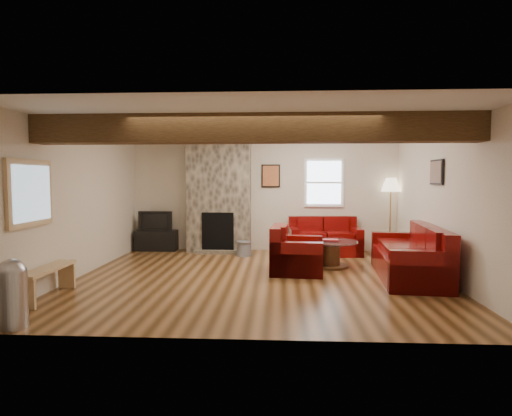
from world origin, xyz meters
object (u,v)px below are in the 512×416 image
(armchair_red, at_px, (297,249))
(tv_cabinet, at_px, (157,240))
(sofa_three, at_px, (408,252))
(television, at_px, (156,221))
(loveseat, at_px, (325,236))
(coffee_table, at_px, (330,254))
(floor_lamp, at_px, (391,189))

(armchair_red, relative_size, tv_cabinet, 1.09)
(sofa_three, xyz_separation_m, television, (-4.93, 2.42, 0.25))
(loveseat, relative_size, coffee_table, 1.51)
(tv_cabinet, bearing_deg, floor_lamp, 0.22)
(loveseat, relative_size, armchair_red, 1.50)
(sofa_three, relative_size, coffee_table, 2.24)
(armchair_red, bearing_deg, coffee_table, -49.18)
(floor_lamp, bearing_deg, loveseat, -167.75)
(sofa_three, relative_size, floor_lamp, 1.35)
(armchair_red, relative_size, coffee_table, 1.01)
(tv_cabinet, bearing_deg, coffee_table, -23.50)
(loveseat, relative_size, television, 1.96)
(television, xyz_separation_m, floor_lamp, (5.25, 0.02, 0.73))
(sofa_three, distance_m, loveseat, 2.42)
(loveseat, bearing_deg, coffee_table, -94.53)
(sofa_three, xyz_separation_m, armchair_red, (-1.82, 0.33, -0.02))
(tv_cabinet, distance_m, television, 0.45)
(loveseat, bearing_deg, armchair_red, -113.56)
(sofa_three, bearing_deg, armchair_red, -94.69)
(coffee_table, height_order, floor_lamp, floor_lamp)
(coffee_table, bearing_deg, tv_cabinet, 156.50)
(sofa_three, bearing_deg, tv_cabinet, -110.59)
(coffee_table, xyz_separation_m, floor_lamp, (1.50, 1.65, 1.17))
(loveseat, relative_size, tv_cabinet, 1.63)
(loveseat, distance_m, tv_cabinet, 3.79)
(sofa_three, distance_m, armchair_red, 1.85)
(sofa_three, distance_m, floor_lamp, 2.65)
(sofa_three, height_order, tv_cabinet, sofa_three)
(sofa_three, height_order, floor_lamp, floor_lamp)
(loveseat, height_order, television, television)
(television, bearing_deg, tv_cabinet, 0.00)
(loveseat, xyz_separation_m, coffee_table, (-0.03, -1.33, -0.16))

